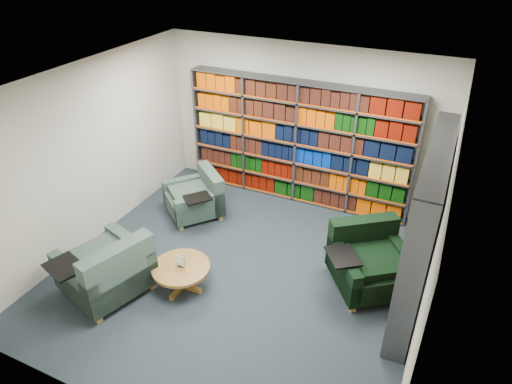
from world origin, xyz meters
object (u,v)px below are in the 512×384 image
at_px(chair_teal_left, 198,198).
at_px(coffee_table, 181,271).
at_px(chair_green_right, 368,262).
at_px(chair_teal_front, 109,272).

xyz_separation_m(chair_teal_left, coffee_table, (0.78, -1.75, -0.01)).
xyz_separation_m(chair_green_right, chair_teal_front, (-3.14, -1.70, 0.02)).
distance_m(chair_green_right, chair_teal_front, 3.57).
bearing_deg(chair_teal_front, coffee_table, 31.56).
bearing_deg(chair_green_right, chair_teal_left, 169.99).
xyz_separation_m(chair_teal_left, chair_green_right, (3.09, -0.55, 0.04)).
xyz_separation_m(chair_teal_left, chair_teal_front, (-0.04, -2.25, 0.06)).
bearing_deg(chair_teal_front, chair_green_right, 28.51).
xyz_separation_m(chair_teal_front, coffee_table, (0.82, 0.50, -0.07)).
height_order(chair_green_right, chair_teal_front, chair_teal_front).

